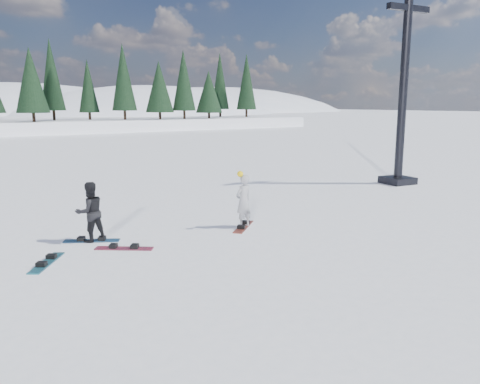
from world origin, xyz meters
name	(u,v)px	position (x,y,z in m)	size (l,w,h in m)	color
ground	(204,241)	(0.00, 0.00, 0.00)	(420.00, 420.00, 0.00)	white
lift_tower	(402,109)	(12.14, 3.19, 3.45)	(2.35, 1.41, 8.48)	black
snowboarder_woman	(243,201)	(1.70, 0.59, 0.82)	(0.67, 0.52, 1.76)	#B0B0B5
snowboarder_man	(90,212)	(-2.60, 1.63, 0.82)	(0.80, 0.62, 1.65)	black
snowboard_woman	(243,227)	(1.70, 0.59, 0.01)	(1.50, 0.28, 0.03)	maroon
snowboard_man	(92,241)	(-2.60, 1.63, 0.01)	(1.50, 0.28, 0.03)	navy
snowboard_loose_b	(124,248)	(-2.10, 0.48, 0.01)	(1.50, 0.28, 0.03)	#9F223D
snowboard_loose_a	(47,263)	(-4.01, 0.40, 0.01)	(1.50, 0.28, 0.03)	#156478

